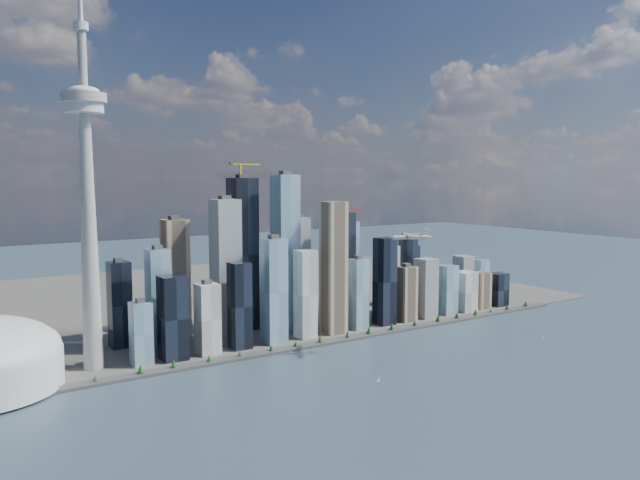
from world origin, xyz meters
TOP-DOWN VIEW (x-y plane):
  - ground at (0.00, 0.00)m, footprint 4000.00×4000.00m
  - seawall at (0.00, 250.00)m, footprint 1100.00×22.00m
  - land at (0.00, 700.00)m, footprint 1400.00×900.00m
  - shoreline_trees at (0.00, 250.00)m, footprint 960.53×7.20m
  - skyscraper_cluster at (59.61, 336.81)m, footprint 736.00×142.00m
  - needle_tower at (-300.00, 310.00)m, footprint 56.00×56.00m
  - airplane at (100.04, 138.19)m, footprint 57.87×51.96m
  - sailboat_west at (-13.30, 67.32)m, footprint 6.26×3.82m
  - sailboat_east at (333.73, 86.05)m, footprint 5.93×3.34m

SIDE VIEW (x-z plane):
  - ground at x=0.00m, z-range 0.00..0.00m
  - land at x=0.00m, z-range 0.00..3.00m
  - seawall at x=0.00m, z-range 0.00..4.00m
  - sailboat_east at x=333.73m, z-range -1.50..6.86m
  - sailboat_west at x=-13.30m, z-range -1.60..7.34m
  - shoreline_trees at x=0.00m, z-range 4.38..13.18m
  - skyscraper_cluster at x=59.61m, z-range -52.01..224.27m
  - airplane at x=100.04m, z-range 163.09..177.96m
  - needle_tower at x=-300.00m, z-range -39.41..511.09m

